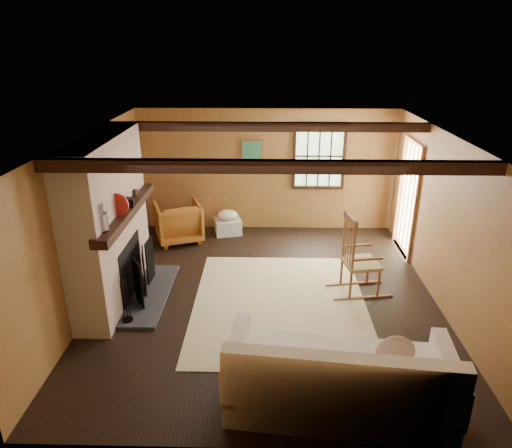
{
  "coord_description": "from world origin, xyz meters",
  "views": [
    {
      "loc": [
        -0.01,
        -5.95,
        3.59
      ],
      "look_at": [
        -0.16,
        0.4,
        1.02
      ],
      "focal_mm": 32.0,
      "sensor_mm": 36.0,
      "label": 1
    }
  ],
  "objects_px": {
    "rocking_chair": "(358,260)",
    "armchair": "(178,222)",
    "fireplace": "(111,228)",
    "laundry_basket": "(228,227)",
    "sofa": "(339,382)"
  },
  "relations": [
    {
      "from": "rocking_chair",
      "to": "armchair",
      "type": "height_order",
      "value": "rocking_chair"
    },
    {
      "from": "fireplace",
      "to": "rocking_chair",
      "type": "bearing_deg",
      "value": 3.0
    },
    {
      "from": "fireplace",
      "to": "rocking_chair",
      "type": "distance_m",
      "value": 3.65
    },
    {
      "from": "rocking_chair",
      "to": "laundry_basket",
      "type": "relative_size",
      "value": 2.53
    },
    {
      "from": "laundry_basket",
      "to": "armchair",
      "type": "bearing_deg",
      "value": -159.92
    },
    {
      "from": "sofa",
      "to": "armchair",
      "type": "height_order",
      "value": "sofa"
    },
    {
      "from": "rocking_chair",
      "to": "sofa",
      "type": "distance_m",
      "value": 2.48
    },
    {
      "from": "laundry_basket",
      "to": "rocking_chair",
      "type": "bearing_deg",
      "value": -45.84
    },
    {
      "from": "fireplace",
      "to": "laundry_basket",
      "type": "bearing_deg",
      "value": 58.54
    },
    {
      "from": "sofa",
      "to": "laundry_basket",
      "type": "relative_size",
      "value": 4.79
    },
    {
      "from": "fireplace",
      "to": "armchair",
      "type": "height_order",
      "value": "fireplace"
    },
    {
      "from": "sofa",
      "to": "armchair",
      "type": "bearing_deg",
      "value": 125.94
    },
    {
      "from": "sofa",
      "to": "armchair",
      "type": "relative_size",
      "value": 2.86
    },
    {
      "from": "fireplace",
      "to": "rocking_chair",
      "type": "relative_size",
      "value": 1.9
    },
    {
      "from": "armchair",
      "to": "rocking_chair",
      "type": "bearing_deg",
      "value": 127.78
    }
  ]
}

